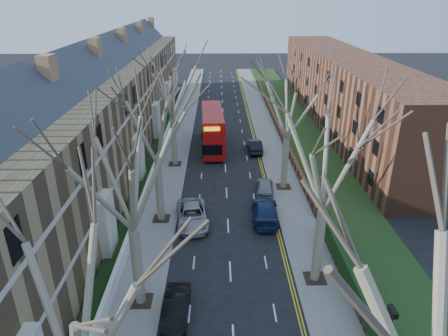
{
  "coord_description": "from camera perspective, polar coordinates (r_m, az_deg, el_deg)",
  "views": [
    {
      "loc": [
        -0.79,
        -13.65,
        17.84
      ],
      "look_at": [
        -0.26,
        20.44,
        2.89
      ],
      "focal_mm": 32.0,
      "sensor_mm": 36.0,
      "label": 1
    }
  ],
  "objects": [
    {
      "name": "tree_left_near",
      "position": [
        14.03,
        -22.28,
        -17.92
      ],
      "size": [
        9.8,
        9.8,
        13.73
      ],
      "color": "#746A53",
      "rests_on": "ground"
    },
    {
      "name": "pavement_right",
      "position": [
        55.99,
        6.15,
        5.01
      ],
      "size": [
        3.0,
        102.0,
        0.12
      ],
      "primitive_type": "cube",
      "color": "slate",
      "rests_on": "ground"
    },
    {
      "name": "car_right_far",
      "position": [
        49.03,
        4.38,
        3.19
      ],
      "size": [
        1.72,
        4.55,
        1.48
      ],
      "primitive_type": "imported",
      "rotation": [
        0.0,
        0.0,
        3.17
      ],
      "color": "black",
      "rests_on": "ground"
    },
    {
      "name": "flats_right",
      "position": [
        60.89,
        16.86,
        10.48
      ],
      "size": [
        13.97,
        54.0,
        10.0
      ],
      "color": "brown",
      "rests_on": "ground"
    },
    {
      "name": "tree_left_dist",
      "position": [
        42.75,
        -7.64,
        12.3
      ],
      "size": [
        10.5,
        10.5,
        14.71
      ],
      "color": "#746A53",
      "rests_on": "ground"
    },
    {
      "name": "double_decker_bus",
      "position": [
        49.73,
        -1.63,
        5.43
      ],
      "size": [
        3.2,
        11.18,
        4.63
      ],
      "rotation": [
        0.0,
        0.0,
        3.19
      ],
      "color": "#A60E0B",
      "rests_on": "ground"
    },
    {
      "name": "tree_left_mid",
      "position": [
        21.89,
        -13.79,
        0.72
      ],
      "size": [
        10.5,
        10.5,
        14.71
      ],
      "color": "#746A53",
      "rests_on": "ground"
    },
    {
      "name": "car_left_far",
      "position": [
        33.82,
        -4.57,
        -6.75
      ],
      "size": [
        3.12,
        5.71,
        1.52
      ],
      "primitive_type": "imported",
      "rotation": [
        0.0,
        0.0,
        0.11
      ],
      "color": "#99999E",
      "rests_on": "ground"
    },
    {
      "name": "car_left_mid",
      "position": [
        25.27,
        -6.82,
        -19.31
      ],
      "size": [
        1.5,
        4.14,
        1.36
      ],
      "primitive_type": "imported",
      "rotation": [
        0.0,
        0.0,
        -0.01
      ],
      "color": "black",
      "rests_on": "ground"
    },
    {
      "name": "car_right_mid",
      "position": [
        38.84,
        5.85,
        -2.66
      ],
      "size": [
        2.0,
        4.19,
        1.38
      ],
      "primitive_type": "imported",
      "rotation": [
        0.0,
        0.0,
        3.05
      ],
      "color": "gray",
      "rests_on": "ground"
    },
    {
      "name": "tree_right_far",
      "position": [
        37.25,
        9.31,
        10.02
      ],
      "size": [
        10.15,
        10.15,
        14.22
      ],
      "color": "#746A53",
      "rests_on": "ground"
    },
    {
      "name": "car_right_near",
      "position": [
        34.47,
        5.86,
        -6.13
      ],
      "size": [
        2.49,
        5.48,
        1.56
      ],
      "primitive_type": "imported",
      "rotation": [
        0.0,
        0.0,
        3.08
      ],
      "color": "navy",
      "rests_on": "ground"
    },
    {
      "name": "terrace_left",
      "position": [
        48.07,
        -16.53,
        7.86
      ],
      "size": [
        9.7,
        78.0,
        13.6
      ],
      "color": "olive",
      "rests_on": "ground"
    },
    {
      "name": "grass_verge_right",
      "position": [
        56.68,
        10.69,
        5.06
      ],
      "size": [
        6.0,
        102.0,
        0.06
      ],
      "color": "#1A3814",
      "rests_on": "ground"
    },
    {
      "name": "tree_left_far",
      "position": [
        31.26,
        -9.97,
        7.35
      ],
      "size": [
        10.15,
        10.15,
        14.22
      ],
      "color": "#746A53",
      "rests_on": "ground"
    },
    {
      "name": "pavement_left",
      "position": [
        55.82,
        -6.22,
        4.95
      ],
      "size": [
        3.0,
        102.0,
        0.12
      ],
      "primitive_type": "cube",
      "color": "slate",
      "rests_on": "ground"
    },
    {
      "name": "front_wall_left",
      "position": [
        48.35,
        -9.0,
        2.5
      ],
      "size": [
        0.3,
        78.0,
        1.0
      ],
      "color": "white",
      "rests_on": "ground"
    },
    {
      "name": "tree_right_mid",
      "position": [
        24.07,
        14.82,
        2.73
      ],
      "size": [
        10.5,
        10.5,
        14.71
      ],
      "color": "#746A53",
      "rests_on": "ground"
    }
  ]
}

